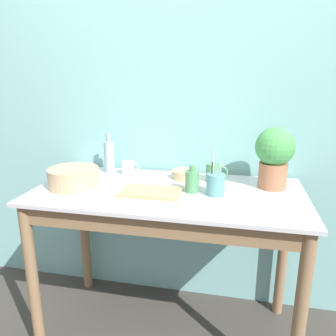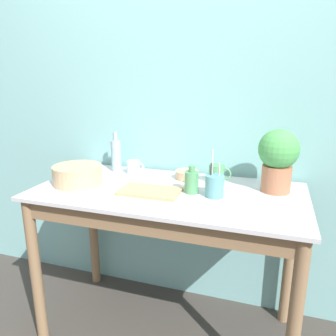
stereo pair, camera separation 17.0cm
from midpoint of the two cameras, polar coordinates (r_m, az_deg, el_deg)
The scene contains 11 objects.
wall_back at distance 2.05m, azimuth 5.95°, elevation 8.04°, with size 6.00×0.05×2.40m.
counter_table at distance 1.78m, azimuth 2.50°, elevation -9.37°, with size 1.42×0.70×0.89m.
potted_plant at distance 1.78m, azimuth 21.25°, elevation 1.75°, with size 0.20×0.20×0.33m.
bowl_wash_large at distance 1.86m, azimuth -12.97°, elevation -1.19°, with size 0.27×0.27×0.11m.
bottle_tall at distance 2.07m, azimuth -6.72°, elevation 2.27°, with size 0.06×0.06×0.25m.
bottle_short at distance 1.69m, azimuth 7.00°, elevation -2.41°, with size 0.07×0.07×0.14m.
mug_white at distance 2.01m, azimuth -3.58°, elevation 0.12°, with size 0.11×0.07×0.08m.
mug_green at distance 1.87m, azimuth 11.13°, elevation -1.05°, with size 0.13×0.09×0.10m.
bowl_small_tan at distance 1.92m, azimuth 5.84°, elevation -1.20°, with size 0.14×0.14×0.05m.
utensil_cup at distance 1.65m, azimuth 11.03°, elevation -3.10°, with size 0.09×0.09×0.24m.
tray_board at distance 1.69m, azimuth -0.35°, elevation -4.13°, with size 0.31×0.19×0.02m.
Camera 2 is at (0.51, -1.21, 1.47)m, focal length 35.00 mm.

